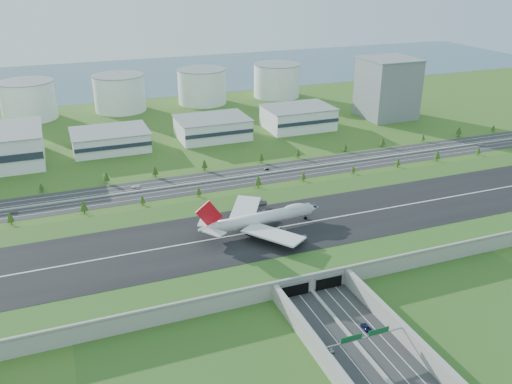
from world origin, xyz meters
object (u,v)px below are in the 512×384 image
object	(u,v)px
car_0	(330,349)
car_4	(14,212)
car_5	(266,169)
car_6	(481,145)
boeing_747	(261,218)
car_7	(135,187)
office_tower	(387,88)
car_2	(366,327)
fuel_tank_a	(28,100)

from	to	relation	value
car_0	car_4	size ratio (longest dim) A/B	1.03
car_0	car_4	distance (m)	213.61
car_5	car_6	xyz separation A→B (m)	(184.30, -11.88, 0.05)
boeing_747	car_7	size ratio (longest dim) A/B	12.46
office_tower	car_2	bearing A→B (deg)	-124.58
fuel_tank_a	car_0	xyz separation A→B (m)	(108.36, -399.41, -16.58)
office_tower	car_6	distance (m)	111.11
car_4	car_7	distance (m)	75.80
fuel_tank_a	car_4	distance (m)	222.38
fuel_tank_a	car_7	world-z (taller)	fuel_tank_a
car_5	car_6	size ratio (longest dim) A/B	0.78
fuel_tank_a	car_2	world-z (taller)	fuel_tank_a
office_tower	car_4	world-z (taller)	office_tower
boeing_747	car_7	distance (m)	112.92
car_0	boeing_747	bearing A→B (deg)	80.17
fuel_tank_a	car_5	xyz separation A→B (m)	(158.79, -208.48, -16.73)
boeing_747	car_5	size ratio (longest dim) A/B	18.03
boeing_747	car_6	distance (m)	243.99
car_7	car_4	bearing A→B (deg)	-61.46
car_7	fuel_tank_a	bearing A→B (deg)	-144.64
boeing_747	car_0	xyz separation A→B (m)	(-7.29, -91.77, -13.34)
fuel_tank_a	car_2	bearing A→B (deg)	-71.85
office_tower	car_2	size ratio (longest dim) A/B	9.72
fuel_tank_a	car_4	bearing A→B (deg)	-92.56
car_6	fuel_tank_a	bearing A→B (deg)	67.71
car_2	car_6	size ratio (longest dim) A/B	1.11
car_6	boeing_747	bearing A→B (deg)	121.41
car_0	fuel_tank_a	bearing A→B (deg)	99.89
car_0	car_2	bearing A→B (deg)	13.44
car_2	car_4	size ratio (longest dim) A/B	1.24
boeing_747	car_6	bearing A→B (deg)	17.29
car_4	car_5	bearing A→B (deg)	-79.47
fuel_tank_a	car_7	xyz separation A→B (m)	(64.62, -207.78, -16.55)
car_5	car_7	size ratio (longest dim) A/B	0.69
car_7	car_2	bearing A→B (deg)	37.21
car_5	office_tower	bearing A→B (deg)	143.31
fuel_tank_a	car_5	bearing A→B (deg)	-52.70
boeing_747	car_7	bearing A→B (deg)	113.37
boeing_747	car_5	distance (m)	108.97
car_5	car_7	world-z (taller)	car_7
fuel_tank_a	car_7	size ratio (longest dim) A/B	8.70
car_2	boeing_747	bearing A→B (deg)	-80.36
car_0	car_2	world-z (taller)	car_0
office_tower	car_4	distance (m)	347.71
office_tower	car_6	bearing A→B (deg)	-77.64
fuel_tank_a	car_7	distance (m)	218.23
car_0	car_5	bearing A→B (deg)	69.91
car_0	car_5	xyz separation A→B (m)	(50.43, 190.93, -0.14)
car_6	car_7	bearing A→B (deg)	97.83
car_6	car_7	world-z (taller)	car_7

